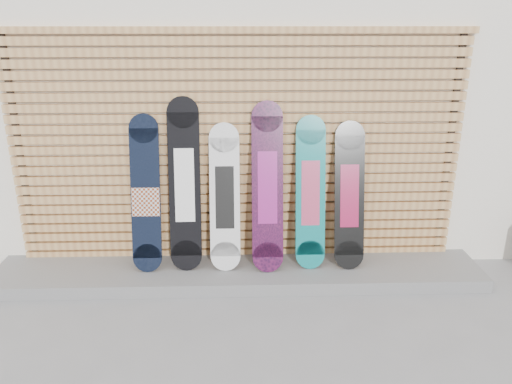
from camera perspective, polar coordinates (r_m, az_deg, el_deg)
ground at (r=4.28m, az=0.05°, el=-14.19°), size 80.00×80.00×0.00m
building at (r=7.12m, az=3.28°, el=14.64°), size 12.00×5.00×3.60m
concrete_step at (r=4.83m, az=-2.01°, el=-9.19°), size 4.60×0.70×0.12m
slat_wall at (r=4.68m, az=-2.17°, el=5.00°), size 4.26×0.08×2.29m
snowboard_0 at (r=4.68m, az=-12.50°, el=-0.35°), size 0.27×0.35×1.43m
snowboard_1 at (r=4.61m, az=-8.16°, el=0.77°), size 0.29×0.33×1.59m
snowboard_2 at (r=4.62m, az=-3.59°, el=-0.63°), size 0.28×0.34×1.35m
snowboard_3 at (r=4.57m, az=1.32°, el=0.50°), size 0.29×0.39×1.55m
snowboard_4 at (r=4.66m, az=6.24°, el=-0.12°), size 0.27×0.33×1.41m
snowboard_5 at (r=4.72m, az=10.62°, el=-0.44°), size 0.28×0.35×1.36m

